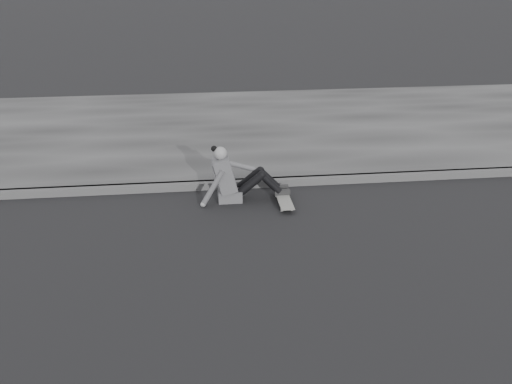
% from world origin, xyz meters
% --- Properties ---
extents(ground, '(80.00, 80.00, 0.00)m').
position_xyz_m(ground, '(0.00, 0.00, 0.00)').
color(ground, black).
rests_on(ground, ground).
extents(curb, '(24.00, 0.16, 0.12)m').
position_xyz_m(curb, '(0.00, 2.58, 0.06)').
color(curb, '#494949').
rests_on(curb, ground).
extents(sidewalk, '(24.00, 6.00, 0.12)m').
position_xyz_m(sidewalk, '(0.00, 5.60, 0.06)').
color(sidewalk, '#383838').
rests_on(sidewalk, ground).
extents(skateboard, '(0.20, 0.78, 0.09)m').
position_xyz_m(skateboard, '(-1.81, 1.86, 0.07)').
color(skateboard, '#979792').
rests_on(skateboard, ground).
extents(seated_woman, '(1.38, 0.46, 0.88)m').
position_xyz_m(seated_woman, '(-2.54, 2.10, 0.36)').
color(seated_woman, '#515153').
rests_on(seated_woman, ground).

